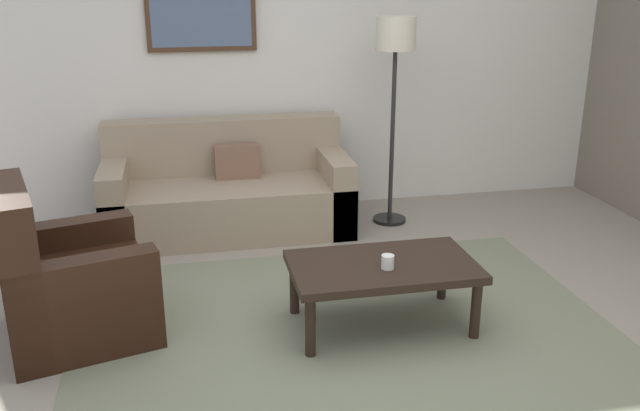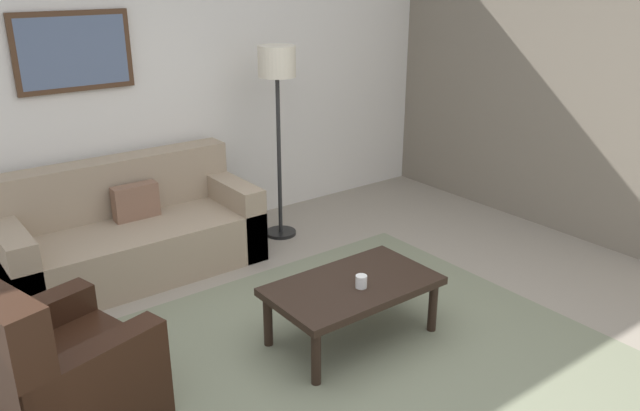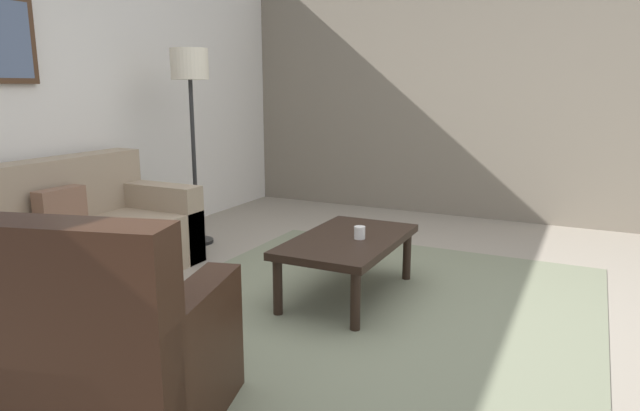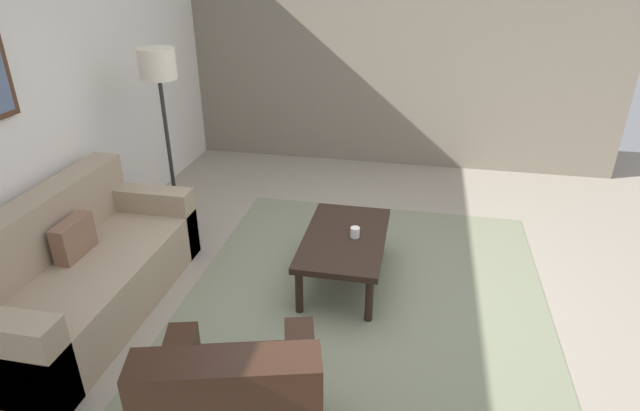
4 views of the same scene
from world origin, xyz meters
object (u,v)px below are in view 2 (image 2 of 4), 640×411
(framed_artwork, at_px, (74,52))
(cup, at_px, (361,281))
(coffee_table, at_px, (352,290))
(armchair_leather, at_px, (48,383))
(couch_main, at_px, (128,235))
(lamp_standing, at_px, (277,82))

(framed_artwork, bearing_deg, cup, -69.47)
(cup, bearing_deg, coffee_table, 91.76)
(armchair_leather, height_order, coffee_table, armchair_leather)
(couch_main, xyz_separation_m, coffee_table, (0.77, -1.90, 0.06))
(couch_main, distance_m, cup, 2.13)
(armchair_leather, xyz_separation_m, framed_artwork, (0.95, 2.06, 1.41))
(coffee_table, height_order, lamp_standing, lamp_standing)
(couch_main, bearing_deg, cup, -68.59)
(couch_main, distance_m, framed_artwork, 1.48)
(lamp_standing, xyz_separation_m, framed_artwork, (-1.49, 0.56, 0.31))
(lamp_standing, height_order, framed_artwork, framed_artwork)
(coffee_table, height_order, cup, cup)
(cup, relative_size, lamp_standing, 0.05)
(armchair_leather, relative_size, lamp_standing, 0.57)
(armchair_leather, relative_size, cup, 11.86)
(lamp_standing, bearing_deg, couch_main, 173.59)
(cup, xyz_separation_m, lamp_standing, (0.59, 1.82, 0.96))
(couch_main, xyz_separation_m, lamp_standing, (1.37, -0.15, 1.11))
(lamp_standing, bearing_deg, cup, -108.06)
(armchair_leather, xyz_separation_m, lamp_standing, (2.44, 1.49, 1.10))
(couch_main, bearing_deg, lamp_standing, -6.41)
(couch_main, height_order, coffee_table, couch_main)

